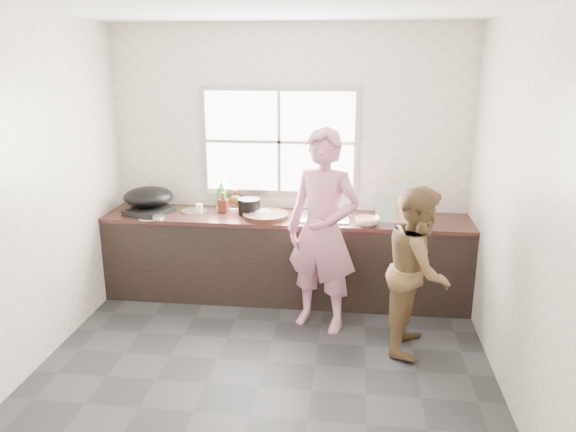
# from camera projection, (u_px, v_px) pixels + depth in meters

# --- Properties ---
(floor) EXTENTS (3.60, 3.20, 0.01)m
(floor) POSITION_uv_depth(u_px,v_px,m) (266.00, 362.00, 4.55)
(floor) COLOR #28282A
(floor) RESTS_ON ground
(ceiling) EXTENTS (3.60, 3.20, 0.01)m
(ceiling) POSITION_uv_depth(u_px,v_px,m) (262.00, 8.00, 3.79)
(ceiling) COLOR silver
(ceiling) RESTS_ON wall_back
(wall_back) EXTENTS (3.60, 0.01, 2.70)m
(wall_back) POSITION_uv_depth(u_px,v_px,m) (290.00, 161.00, 5.70)
(wall_back) COLOR beige
(wall_back) RESTS_ON ground
(wall_left) EXTENTS (0.01, 3.20, 2.70)m
(wall_left) POSITION_uv_depth(u_px,v_px,m) (36.00, 194.00, 4.38)
(wall_left) COLOR beige
(wall_left) RESTS_ON ground
(wall_right) EXTENTS (0.01, 3.20, 2.70)m
(wall_right) POSITION_uv_depth(u_px,v_px,m) (516.00, 209.00, 3.97)
(wall_right) COLOR beige
(wall_right) RESTS_ON ground
(wall_front) EXTENTS (3.60, 0.01, 2.70)m
(wall_front) POSITION_uv_depth(u_px,v_px,m) (210.00, 287.00, 2.65)
(wall_front) COLOR beige
(wall_front) RESTS_ON ground
(cabinet) EXTENTS (3.60, 0.62, 0.82)m
(cabinet) POSITION_uv_depth(u_px,v_px,m) (286.00, 259.00, 5.67)
(cabinet) COLOR black
(cabinet) RESTS_ON floor
(countertop) EXTENTS (3.60, 0.64, 0.04)m
(countertop) POSITION_uv_depth(u_px,v_px,m) (286.00, 218.00, 5.55)
(countertop) COLOR #321914
(countertop) RESTS_ON cabinet
(sink) EXTENTS (0.55, 0.45, 0.02)m
(sink) POSITION_uv_depth(u_px,v_px,m) (321.00, 217.00, 5.50)
(sink) COLOR silver
(sink) RESTS_ON countertop
(faucet) EXTENTS (0.02, 0.02, 0.30)m
(faucet) POSITION_uv_depth(u_px,v_px,m) (323.00, 197.00, 5.65)
(faucet) COLOR silver
(faucet) RESTS_ON countertop
(window_frame) EXTENTS (1.60, 0.05, 1.10)m
(window_frame) POSITION_uv_depth(u_px,v_px,m) (279.00, 142.00, 5.64)
(window_frame) COLOR #9EA0A5
(window_frame) RESTS_ON wall_back
(window_glazing) EXTENTS (1.50, 0.01, 1.00)m
(window_glazing) POSITION_uv_depth(u_px,v_px,m) (279.00, 142.00, 5.62)
(window_glazing) COLOR white
(window_glazing) RESTS_ON window_frame
(woman) EXTENTS (0.72, 0.60, 1.69)m
(woman) POSITION_uv_depth(u_px,v_px,m) (323.00, 238.00, 4.93)
(woman) COLOR pink
(woman) RESTS_ON floor
(person_side) EXTENTS (0.65, 0.77, 1.40)m
(person_side) POSITION_uv_depth(u_px,v_px,m) (418.00, 270.00, 4.60)
(person_side) COLOR brown
(person_side) RESTS_ON floor
(cutting_board) EXTENTS (0.52, 0.52, 0.04)m
(cutting_board) POSITION_uv_depth(u_px,v_px,m) (266.00, 215.00, 5.48)
(cutting_board) COLOR black
(cutting_board) RESTS_ON countertop
(cleaver) EXTENTS (0.20, 0.10, 0.01)m
(cleaver) POSITION_uv_depth(u_px,v_px,m) (258.00, 211.00, 5.55)
(cleaver) COLOR silver
(cleaver) RESTS_ON cutting_board
(bowl_mince) EXTENTS (0.27, 0.27, 0.05)m
(bowl_mince) POSITION_uv_depth(u_px,v_px,m) (260.00, 214.00, 5.52)
(bowl_mince) COLOR white
(bowl_mince) RESTS_ON countertop
(bowl_crabs) EXTENTS (0.23, 0.23, 0.06)m
(bowl_crabs) POSITION_uv_depth(u_px,v_px,m) (367.00, 222.00, 5.24)
(bowl_crabs) COLOR silver
(bowl_crabs) RESTS_ON countertop
(bowl_held) EXTENTS (0.22, 0.22, 0.05)m
(bowl_held) POSITION_uv_depth(u_px,v_px,m) (323.00, 217.00, 5.40)
(bowl_held) COLOR silver
(bowl_held) RESTS_ON countertop
(black_pot) EXTENTS (0.25, 0.25, 0.16)m
(black_pot) POSITION_uv_depth(u_px,v_px,m) (249.00, 207.00, 5.58)
(black_pot) COLOR black
(black_pot) RESTS_ON countertop
(plate_food) EXTENTS (0.31, 0.31, 0.02)m
(plate_food) POSITION_uv_depth(u_px,v_px,m) (228.00, 208.00, 5.81)
(plate_food) COLOR white
(plate_food) RESTS_ON countertop
(bottle_green) EXTENTS (0.14, 0.14, 0.30)m
(bottle_green) POSITION_uv_depth(u_px,v_px,m) (222.00, 194.00, 5.80)
(bottle_green) COLOR #46882C
(bottle_green) RESTS_ON countertop
(bottle_brown_tall) EXTENTS (0.09, 0.09, 0.19)m
(bottle_brown_tall) POSITION_uv_depth(u_px,v_px,m) (223.00, 203.00, 5.65)
(bottle_brown_tall) COLOR #441D11
(bottle_brown_tall) RESTS_ON countertop
(bottle_brown_short) EXTENTS (0.17, 0.17, 0.18)m
(bottle_brown_short) POSITION_uv_depth(u_px,v_px,m) (236.00, 200.00, 5.80)
(bottle_brown_short) COLOR #4A2712
(bottle_brown_short) RESTS_ON countertop
(glass_jar) EXTENTS (0.08, 0.08, 0.10)m
(glass_jar) POSITION_uv_depth(u_px,v_px,m) (199.00, 209.00, 5.60)
(glass_jar) COLOR white
(glass_jar) RESTS_ON countertop
(burner) EXTENTS (0.48, 0.48, 0.06)m
(burner) POSITION_uv_depth(u_px,v_px,m) (149.00, 211.00, 5.61)
(burner) COLOR black
(burner) RESTS_ON countertop
(wok) EXTENTS (0.63, 0.63, 0.19)m
(wok) POSITION_uv_depth(u_px,v_px,m) (148.00, 197.00, 5.67)
(wok) COLOR black
(wok) RESTS_ON burner
(dish_rack) EXTENTS (0.44, 0.33, 0.31)m
(dish_rack) POSITION_uv_depth(u_px,v_px,m) (399.00, 206.00, 5.31)
(dish_rack) COLOR silver
(dish_rack) RESTS_ON countertop
(pot_lid_left) EXTENTS (0.34, 0.34, 0.01)m
(pot_lid_left) POSITION_uv_depth(u_px,v_px,m) (151.00, 217.00, 5.49)
(pot_lid_left) COLOR silver
(pot_lid_left) RESTS_ON countertop
(pot_lid_right) EXTENTS (0.33, 0.33, 0.01)m
(pot_lid_right) POSITION_uv_depth(u_px,v_px,m) (194.00, 211.00, 5.69)
(pot_lid_right) COLOR silver
(pot_lid_right) RESTS_ON countertop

